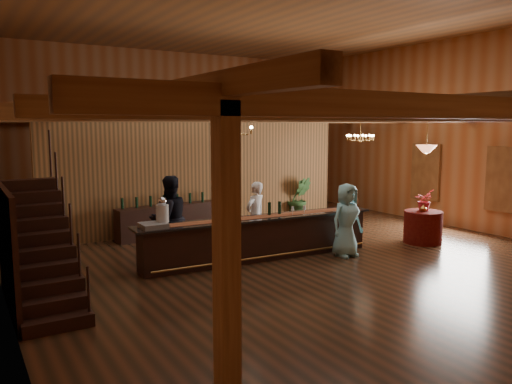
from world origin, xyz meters
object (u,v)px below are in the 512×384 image
tasting_bar (260,238)px  backbar_shelf (171,220)px  chandelier_left (236,130)px  guest (347,220)px  round_table (423,227)px  staff_second (169,219)px  chandelier_right (360,137)px  raffle_drum (351,202)px  beverage_dispenser (162,212)px  pendant_lamp (426,149)px  floor_plant (299,198)px  bartender (255,215)px

tasting_bar → backbar_shelf: bearing=107.1°
tasting_bar → chandelier_left: chandelier_left is taller
guest → round_table: bearing=-1.5°
backbar_shelf → round_table: 6.63m
staff_second → guest: (3.61, -1.71, -0.11)m
tasting_bar → chandelier_right: (4.68, 1.86, 2.15)m
round_table → chandelier_right: bearing=83.8°
backbar_shelf → chandelier_left: (0.25, -3.21, 2.46)m
raffle_drum → chandelier_left: 3.58m
beverage_dispenser → chandelier_left: chandelier_left is taller
pendant_lamp → chandelier_left: bearing=169.6°
tasting_bar → floor_plant: size_ratio=4.19×
round_table → pendant_lamp: bearing=0.0°
tasting_bar → staff_second: (-1.80, 0.87, 0.47)m
beverage_dispenser → bartender: 2.74m
pendant_lamp → staff_second: (-6.18, 1.71, -1.45)m
round_table → floor_plant: size_ratio=0.69×
bartender → staff_second: (-2.21, 0.01, 0.13)m
beverage_dispenser → floor_plant: bearing=29.0°
guest → beverage_dispenser: bearing=164.6°
floor_plant → backbar_shelf: bearing=-178.7°
bartender → floor_plant: bartender is taller
beverage_dispenser → bartender: size_ratio=0.37×
floor_plant → bartender: bearing=-141.5°
chandelier_right → staff_second: 6.77m
backbar_shelf → bartender: bearing=-68.7°
tasting_bar → chandelier_right: size_ratio=7.17×
raffle_drum → bartender: bartender is taller
pendant_lamp → raffle_drum: bearing=160.3°
round_table → chandelier_left: chandelier_left is taller
backbar_shelf → floor_plant: size_ratio=2.22×
round_table → floor_plant: floor_plant is taller
raffle_drum → floor_plant: bearing=73.9°
beverage_dispenser → staff_second: staff_second is taller
raffle_drum → bartender: 2.39m
chandelier_right → floor_plant: chandelier_right is taller
chandelier_left → pendant_lamp: same height
raffle_drum → backbar_shelf: 4.86m
pendant_lamp → floor_plant: pendant_lamp is taller
tasting_bar → round_table: 4.47m
pendant_lamp → floor_plant: (-0.82, 4.22, -1.72)m
bartender → raffle_drum: bearing=135.1°
raffle_drum → guest: (-0.72, -0.65, -0.28)m
raffle_drum → floor_plant: floor_plant is taller
tasting_bar → round_table: bearing=-7.8°
beverage_dispenser → raffle_drum: bearing=-4.3°
raffle_drum → guest: guest is taller
beverage_dispenser → round_table: 6.73m
chandelier_right → bartender: size_ratio=0.49×
staff_second → floor_plant: size_ratio=1.39×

